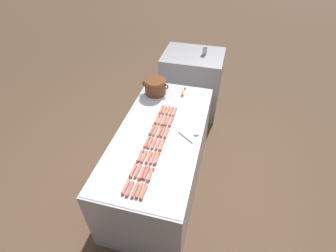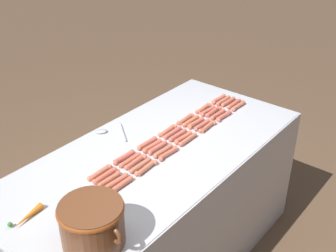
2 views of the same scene
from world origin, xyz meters
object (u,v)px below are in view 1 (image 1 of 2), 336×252
Objects in this scene: hot_dog_25 at (163,132)px; hot_dog_26 at (167,121)px; hot_dog_30 at (157,158)px; hot_dog_32 at (167,133)px; hot_dog_6 at (161,110)px; hot_dog_24 at (158,144)px; hot_dog_20 at (168,110)px; hot_dog_21 at (139,190)px; carrot at (183,91)px; hot_dog_15 at (142,173)px; hot_dog_17 at (154,143)px; hot_dog_29 at (150,174)px; hot_dog_4 at (152,130)px; hot_dog_7 at (130,189)px; hot_dog_2 at (140,156)px; hot_dog_5 at (157,119)px; hot_dog_12 at (160,120)px; hot_dog_31 at (162,145)px; hot_dog_13 at (164,110)px; hot_dog_8 at (138,171)px; hot_dog_23 at (153,158)px; hot_dog_33 at (171,122)px; soda_can at (205,50)px; hot_dog_10 at (150,143)px; hot_dog_27 at (171,111)px; hot_dog_28 at (144,191)px; hot_dog_22 at (146,173)px; hot_dog_16 at (149,157)px; hot_dog_18 at (159,132)px; hot_dog_34 at (175,112)px; bean_pot at (155,86)px; hot_dog_0 at (126,187)px; back_cabinet at (192,83)px; hot_dog_11 at (155,131)px.

hot_dog_26 is at bearing 90.23° from hot_dog_25.
hot_dog_32 is (-0.00, 0.37, 0.00)m from hot_dog_30.
hot_dog_6 and hot_dog_24 have the same top height.
hot_dog_20 is 1.00× the size of hot_dog_21.
hot_dog_6 is 0.91× the size of carrot.
hot_dog_17 is at bearing 90.27° from hot_dog_15.
hot_dog_30 is at bearing 89.51° from hot_dog_29.
hot_dog_7 is at bearing -87.13° from hot_dog_4.
hot_dog_17 is 0.04m from hot_dog_24.
hot_dog_2 and hot_dog_5 have the same top height.
hot_dog_12 and hot_dog_31 have the same top height.
hot_dog_8 is at bearing -89.98° from hot_dog_13.
hot_dog_2 is 1.00× the size of hot_dog_23.
hot_dog_33 is (0.00, 0.76, 0.00)m from hot_dog_29.
hot_dog_12 is at bearing 122.70° from hot_dog_32.
hot_dog_20 is 0.96m from hot_dog_29.
hot_dog_7 is at bearing -97.62° from hot_dog_33.
hot_dog_23 is at bearing -77.02° from hot_dog_17.
hot_dog_31 is at bearing 90.12° from hot_dog_29.
hot_dog_20 is at bearing -99.46° from soda_can.
soda_can is at bearing 82.07° from hot_dog_10.
hot_dog_24 is (0.08, 0.38, 0.00)m from hot_dog_8.
hot_dog_13 is at bearing -7.06° from hot_dog_6.
hot_dog_17 is 0.56m from hot_dog_27.
hot_dog_8 is 1.00× the size of hot_dog_30.
hot_dog_28 is 0.91× the size of carrot.
hot_dog_6 is 1.00× the size of hot_dog_20.
hot_dog_22 is at bearing 67.59° from hot_dog_7.
hot_dog_7 is at bearing -123.46° from hot_dog_29.
hot_dog_16 is 0.75m from hot_dog_27.
hot_dog_32 is at bearing -1.67° from hot_dog_4.
hot_dog_4 is 0.83m from carrot.
hot_dog_25 is at bearing 94.22° from hot_dog_29.
hot_dog_18 is 0.56m from hot_dog_22.
hot_dog_34 is at bearing 83.74° from hot_dog_7.
bean_pot is (-0.26, 1.10, 0.10)m from hot_dog_16.
hot_dog_0 is 0.12m from hot_dog_21.
hot_dog_4 is 1.00× the size of hot_dog_25.
hot_dog_4 is at bearing 92.87° from hot_dog_7.
back_cabinet reaches higher than hot_dog_8.
hot_dog_29 and hot_dog_34 have the same top height.
hot_dog_13 and hot_dog_28 have the same top height.
bean_pot is (-0.29, 0.91, 0.10)m from hot_dog_24.
hot_dog_32 and hot_dog_33 have the same top height.
hot_dog_24 is 0.56m from hot_dog_27.
hot_dog_11 is at bearing 96.79° from hot_dog_16.
hot_dog_16 and hot_dog_21 have the same top height.
hot_dog_20 is 1.15m from hot_dog_28.
carrot reaches higher than hot_dog_28.
bean_pot reaches higher than hot_dog_29.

